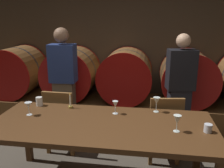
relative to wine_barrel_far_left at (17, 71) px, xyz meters
name	(u,v)px	position (x,y,z in m)	size (l,w,h in m)	color
back_wall	(130,43)	(2.00, 0.55, 0.49)	(6.95, 0.24, 2.65)	#473A2D
barrel_shelf	(126,110)	(2.00, 0.00, -0.63)	(6.26, 0.90, 0.40)	brown
wine_barrel_far_left	(17,71)	(0.00, 0.00, 0.00)	(0.88, 0.82, 0.88)	brown
wine_barrel_left	(72,73)	(1.03, 0.00, 0.00)	(0.88, 0.82, 0.88)	brown
wine_barrel_center	(126,75)	(1.98, 0.00, 0.00)	(0.88, 0.82, 0.88)	brown
wine_barrel_right	(188,77)	(3.00, 0.00, 0.00)	(0.88, 0.82, 0.88)	#513319
dining_table	(102,130)	(1.92, -1.84, -0.12)	(2.22, 0.95, 0.78)	#4C2D16
chair_left	(62,118)	(1.24, -1.14, -0.34)	(0.41, 0.41, 0.88)	brown
chair_right	(164,125)	(2.58, -1.17, -0.34)	(0.46, 0.46, 0.88)	brown
guest_left	(64,82)	(1.12, -0.65, 0.02)	(0.39, 0.25, 1.65)	brown
guest_right	(180,89)	(2.81, -0.60, -0.03)	(0.42, 0.30, 1.58)	black
candle_center	(70,104)	(1.49, -1.49, 0.00)	(0.05, 0.05, 0.19)	olive
wine_glass_far_left	(29,106)	(1.12, -1.76, 0.06)	(0.08, 0.08, 0.14)	white
wine_glass_center_left	(115,105)	(2.03, -1.59, 0.05)	(0.06, 0.06, 0.15)	white
wine_glass_center_right	(157,101)	(2.47, -1.46, 0.07)	(0.08, 0.08, 0.17)	silver
wine_glass_far_right	(177,120)	(2.64, -1.92, 0.06)	(0.07, 0.07, 0.16)	silver
cup_left	(39,101)	(1.10, -1.47, 0.00)	(0.08, 0.08, 0.10)	white
cup_right	(208,128)	(2.92, -1.89, -0.01)	(0.07, 0.07, 0.08)	silver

